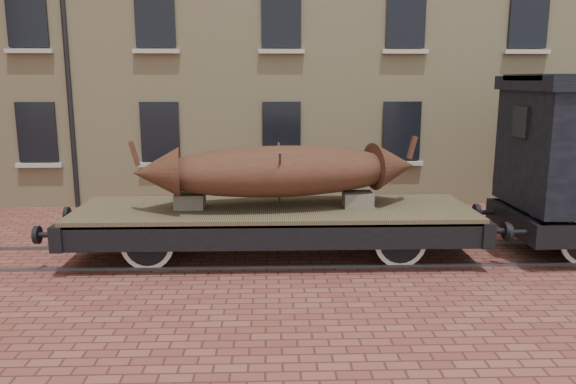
{
  "coord_description": "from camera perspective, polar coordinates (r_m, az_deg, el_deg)",
  "views": [
    {
      "loc": [
        -2.85,
        -11.32,
        3.69
      ],
      "look_at": [
        -2.46,
        0.5,
        1.3
      ],
      "focal_mm": 35.0,
      "sensor_mm": 36.0,
      "label": 1
    }
  ],
  "objects": [
    {
      "name": "ground",
      "position": [
        12.24,
        11.75,
        -6.37
      ],
      "size": [
        90.0,
        90.0,
        0.0
      ],
      "primitive_type": "plane",
      "color": "brown"
    },
    {
      "name": "rail_track",
      "position": [
        12.23,
        11.76,
        -6.23
      ],
      "size": [
        30.0,
        1.52,
        0.06
      ],
      "color": "#59595E",
      "rests_on": "ground"
    },
    {
      "name": "flatcar_wagon",
      "position": [
        11.66,
        -1.39,
        -2.59
      ],
      "size": [
        9.19,
        2.49,
        1.39
      ],
      "color": "brown",
      "rests_on": "ground"
    },
    {
      "name": "iron_boat",
      "position": [
        11.47,
        -0.89,
        2.16
      ],
      "size": [
        5.88,
        2.34,
        1.44
      ],
      "color": "#55291B",
      "rests_on": "flatcar_wagon"
    }
  ]
}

